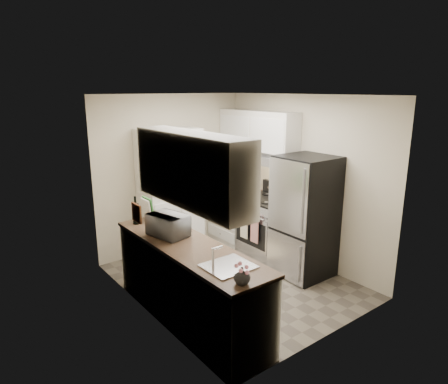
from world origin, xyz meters
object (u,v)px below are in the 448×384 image
at_px(electric_range, 266,226).
at_px(refrigerator, 305,217).
at_px(microwave, 168,225).
at_px(pantry_cabinet, 170,194).
at_px(wine_bottle, 136,211).
at_px(toaster_oven, 236,182).

height_order(electric_range, refrigerator, refrigerator).
bearing_deg(microwave, pantry_cabinet, -43.57).
relative_size(refrigerator, microwave, 3.67).
height_order(pantry_cabinet, microwave, pantry_cabinet).
height_order(pantry_cabinet, refrigerator, pantry_cabinet).
height_order(electric_range, wine_bottle, wine_bottle).
xyz_separation_m(electric_range, wine_bottle, (-2.11, 0.16, 0.61)).
bearing_deg(electric_range, wine_bottle, 175.81).
bearing_deg(microwave, wine_bottle, -1.71).
height_order(microwave, wine_bottle, wine_bottle).
relative_size(wine_bottle, toaster_oven, 0.89).
height_order(microwave, toaster_oven, microwave).
relative_size(microwave, wine_bottle, 1.41).
xyz_separation_m(refrigerator, toaster_oven, (0.07, 1.61, 0.18)).
relative_size(microwave, toaster_oven, 1.25).
height_order(refrigerator, microwave, refrigerator).
distance_m(electric_range, toaster_oven, 0.98).
bearing_deg(pantry_cabinet, microwave, -120.73).
xyz_separation_m(refrigerator, microwave, (-1.96, 0.35, 0.20)).
height_order(refrigerator, wine_bottle, refrigerator).
relative_size(pantry_cabinet, toaster_oven, 5.40).
bearing_deg(electric_range, pantry_cabinet, 141.78).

